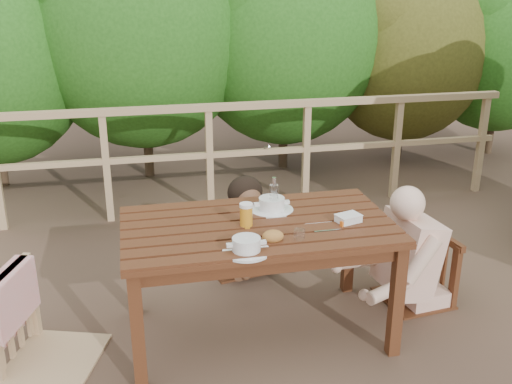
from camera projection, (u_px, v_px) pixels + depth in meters
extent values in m
plane|color=brown|center=(258.00, 332.00, 3.65)|extent=(60.00, 60.00, 0.00)
cube|color=#3F2010|center=(258.00, 280.00, 3.52)|extent=(1.55, 0.87, 0.71)
cube|color=tan|center=(45.00, 280.00, 3.21)|extent=(0.64, 0.64, 1.02)
cube|color=#3F2010|center=(238.00, 212.00, 4.31)|extent=(0.52, 0.52, 0.89)
cube|color=#3F2010|center=(419.00, 241.00, 3.87)|extent=(0.48, 0.48, 0.86)
cube|color=tan|center=(210.00, 160.00, 5.30)|extent=(5.60, 0.10, 1.01)
cylinder|color=white|center=(246.00, 245.00, 3.05)|extent=(0.25, 0.25, 0.08)
cylinder|color=silver|center=(272.00, 205.00, 3.58)|extent=(0.26, 0.26, 0.09)
ellipsoid|color=olive|center=(273.00, 236.00, 3.17)|extent=(0.12, 0.09, 0.07)
cylinder|color=orange|center=(246.00, 216.00, 3.34)|extent=(0.08, 0.08, 0.15)
cylinder|color=white|center=(274.00, 196.00, 3.53)|extent=(0.05, 0.05, 0.23)
cylinder|color=white|center=(299.00, 235.00, 3.18)|extent=(0.06, 0.06, 0.07)
cube|color=white|center=(348.00, 219.00, 3.40)|extent=(0.16, 0.13, 0.06)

